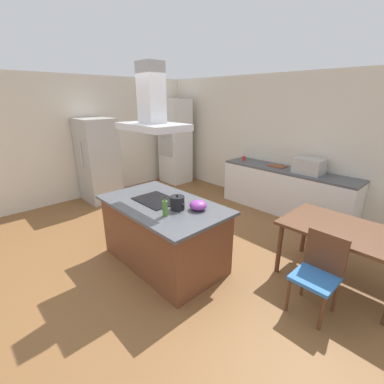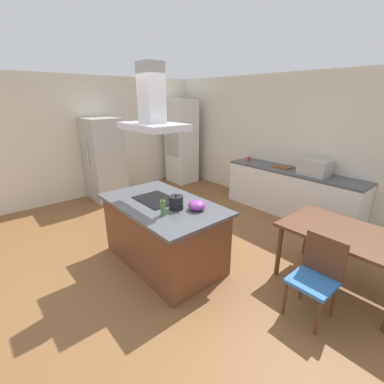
{
  "view_description": "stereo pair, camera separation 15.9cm",
  "coord_description": "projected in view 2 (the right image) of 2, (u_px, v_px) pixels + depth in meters",
  "views": [
    {
      "loc": [
        2.67,
        -1.97,
        2.23
      ],
      "look_at": [
        0.15,
        0.4,
        1.0
      ],
      "focal_mm": 24.86,
      "sensor_mm": 36.0,
      "label": 1
    },
    {
      "loc": [
        2.77,
        -1.85,
        2.23
      ],
      "look_at": [
        0.15,
        0.4,
        1.0
      ],
      "focal_mm": 24.86,
      "sensor_mm": 36.0,
      "label": 2
    }
  ],
  "objects": [
    {
      "name": "back_counter",
      "position": [
        290.0,
        192.0,
        5.29
      ],
      "size": [
        2.66,
        0.62,
        0.9
      ],
      "color": "silver",
      "rests_on": "ground"
    },
    {
      "name": "tea_kettle",
      "position": [
        176.0,
        203.0,
        3.34
      ],
      "size": [
        0.23,
        0.18,
        0.2
      ],
      "color": "black",
      "rests_on": "kitchen_island"
    },
    {
      "name": "range_hood",
      "position": [
        152.0,
        109.0,
        3.26
      ],
      "size": [
        0.9,
        0.55,
        0.78
      ],
      "color": "#ADADB2"
    },
    {
      "name": "kitchen_island",
      "position": [
        163.0,
        232.0,
        3.71
      ],
      "size": [
        1.79,
        1.05,
        0.9
      ],
      "color": "brown",
      "rests_on": "ground"
    },
    {
      "name": "wall_oven_stack",
      "position": [
        181.0,
        142.0,
        7.19
      ],
      "size": [
        0.7,
        0.66,
        2.2
      ],
      "color": "silver",
      "rests_on": "ground"
    },
    {
      "name": "cooktop",
      "position": [
        156.0,
        199.0,
        3.66
      ],
      "size": [
        0.6,
        0.44,
        0.01
      ],
      "primitive_type": "cube",
      "color": "black",
      "rests_on": "kitchen_island"
    },
    {
      "name": "ground",
      "position": [
        233.0,
        229.0,
        4.79
      ],
      "size": [
        16.0,
        16.0,
        0.0
      ],
      "primitive_type": "plane",
      "color": "brown"
    },
    {
      "name": "chair_facing_island",
      "position": [
        317.0,
        272.0,
        2.78
      ],
      "size": [
        0.42,
        0.42,
        0.89
      ],
      "color": "#2D6BB7",
      "rests_on": "ground"
    },
    {
      "name": "wall_left",
      "position": [
        115.0,
        136.0,
        6.49
      ],
      "size": [
        0.1,
        8.8,
        2.7
      ],
      "primitive_type": "cube",
      "color": "beige",
      "rests_on": "ground"
    },
    {
      "name": "cutting_board",
      "position": [
        282.0,
        167.0,
        5.35
      ],
      "size": [
        0.34,
        0.24,
        0.02
      ],
      "primitive_type": "cube",
      "color": "brown",
      "rests_on": "back_counter"
    },
    {
      "name": "wall_back",
      "position": [
        293.0,
        143.0,
        5.41
      ],
      "size": [
        7.2,
        0.1,
        2.7
      ],
      "primitive_type": "cube",
      "color": "beige",
      "rests_on": "ground"
    },
    {
      "name": "mixing_bowl",
      "position": [
        197.0,
        205.0,
        3.32
      ],
      "size": [
        0.22,
        0.22,
        0.12
      ],
      "primitive_type": "ellipsoid",
      "color": "purple",
      "rests_on": "kitchen_island"
    },
    {
      "name": "dining_table",
      "position": [
        346.0,
        238.0,
        3.13
      ],
      "size": [
        1.4,
        0.9,
        0.75
      ],
      "color": "#59331E",
      "rests_on": "ground"
    },
    {
      "name": "coffee_mug_red",
      "position": [
        249.0,
        159.0,
        5.91
      ],
      "size": [
        0.08,
        0.08,
        0.09
      ],
      "primitive_type": "cylinder",
      "color": "red",
      "rests_on": "back_counter"
    },
    {
      "name": "refrigerator",
      "position": [
        104.0,
        160.0,
        5.99
      ],
      "size": [
        0.8,
        0.73,
        1.82
      ],
      "color": "#B2AFAA",
      "rests_on": "ground"
    },
    {
      "name": "countertop_microwave",
      "position": [
        315.0,
        167.0,
        4.8
      ],
      "size": [
        0.5,
        0.38,
        0.28
      ],
      "primitive_type": "cube",
      "color": "#B2AFAA",
      "rests_on": "back_counter"
    },
    {
      "name": "olive_oil_bottle",
      "position": [
        163.0,
        207.0,
        3.15
      ],
      "size": [
        0.06,
        0.06,
        0.24
      ],
      "color": "#47722D",
      "rests_on": "kitchen_island"
    }
  ]
}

